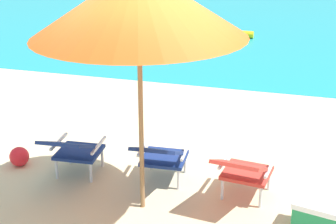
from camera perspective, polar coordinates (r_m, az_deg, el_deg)
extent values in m
plane|color=beige|center=(9.78, 5.62, 3.12)|extent=(40.00, 40.00, 0.00)
cube|color=teal|center=(18.24, 10.85, 11.49)|extent=(40.00, 18.00, 0.01)
cylinder|color=yellow|center=(13.52, 6.05, 8.71)|extent=(1.60, 0.18, 0.18)
cube|color=navy|center=(6.47, -9.82, -4.41)|extent=(0.55, 0.54, 0.04)
cube|color=navy|center=(6.05, -11.23, -3.58)|extent=(0.55, 0.55, 0.27)
cylinder|color=silver|center=(6.78, -10.84, -4.60)|extent=(0.04, 0.04, 0.26)
cylinder|color=silver|center=(6.64, -7.31, -4.99)|extent=(0.04, 0.04, 0.26)
cylinder|color=silver|center=(6.44, -12.24, -6.19)|extent=(0.04, 0.04, 0.26)
cylinder|color=silver|center=(6.29, -8.55, -6.66)|extent=(0.04, 0.04, 0.26)
cube|color=silver|center=(6.51, -12.02, -3.22)|extent=(0.06, 0.50, 0.03)
cube|color=silver|center=(6.33, -7.69, -3.67)|extent=(0.06, 0.50, 0.03)
cube|color=navy|center=(6.23, -0.42, -5.13)|extent=(0.55, 0.53, 0.04)
cube|color=navy|center=(5.79, -1.24, -4.33)|extent=(0.55, 0.55, 0.27)
cylinder|color=silver|center=(6.52, -1.90, -5.30)|extent=(0.04, 0.04, 0.26)
cylinder|color=silver|center=(6.44, 1.92, -5.69)|extent=(0.04, 0.04, 0.26)
cylinder|color=silver|center=(6.16, -2.87, -7.02)|extent=(0.04, 0.04, 0.26)
cylinder|color=silver|center=(6.07, 1.18, -7.46)|extent=(0.04, 0.04, 0.26)
cube|color=silver|center=(6.23, -2.76, -3.90)|extent=(0.06, 0.50, 0.03)
cube|color=silver|center=(6.13, 1.95, -4.36)|extent=(0.06, 0.50, 0.03)
cube|color=red|center=(5.96, 8.73, -6.68)|extent=(0.58, 0.56, 0.04)
cube|color=red|center=(5.52, 7.92, -5.89)|extent=(0.58, 0.57, 0.27)
cylinder|color=silver|center=(6.26, 7.19, -6.70)|extent=(0.04, 0.04, 0.26)
cylinder|color=silver|center=(6.18, 11.14, -7.38)|extent=(0.04, 0.04, 0.26)
cylinder|color=silver|center=(5.91, 6.04, -8.49)|extent=(0.04, 0.04, 0.26)
cylinder|color=silver|center=(5.82, 10.23, -9.25)|extent=(0.04, 0.04, 0.26)
cube|color=silver|center=(5.97, 6.37, -5.24)|extent=(0.09, 0.50, 0.03)
cube|color=silver|center=(5.86, 11.26, -6.06)|extent=(0.09, 0.50, 0.03)
cylinder|color=olive|center=(5.36, -3.00, -1.51)|extent=(0.05, 0.05, 1.95)
cone|color=#EA5619|center=(5.00, -3.29, 12.08)|extent=(3.01, 3.01, 0.71)
sphere|color=red|center=(6.88, -16.16, -4.77)|extent=(0.25, 0.25, 0.25)
cube|color=#1E844C|center=(5.58, 16.15, -11.28)|extent=(0.51, 0.39, 0.26)
cube|color=white|center=(5.50, 16.33, -9.87)|extent=(0.53, 0.42, 0.06)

